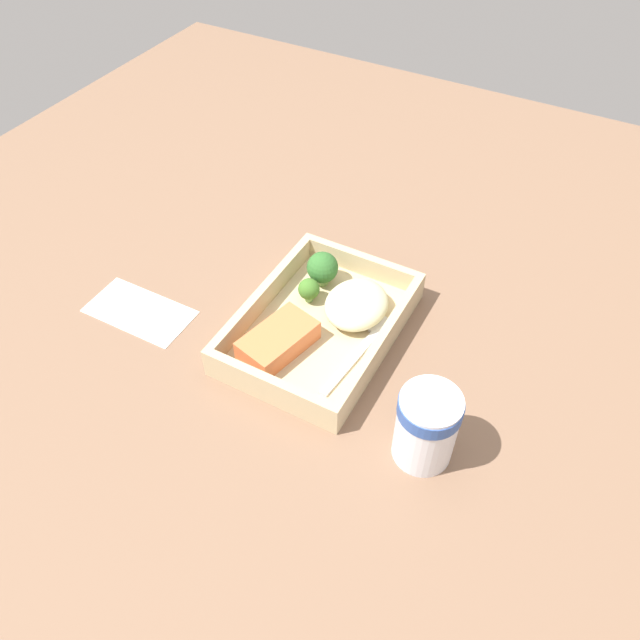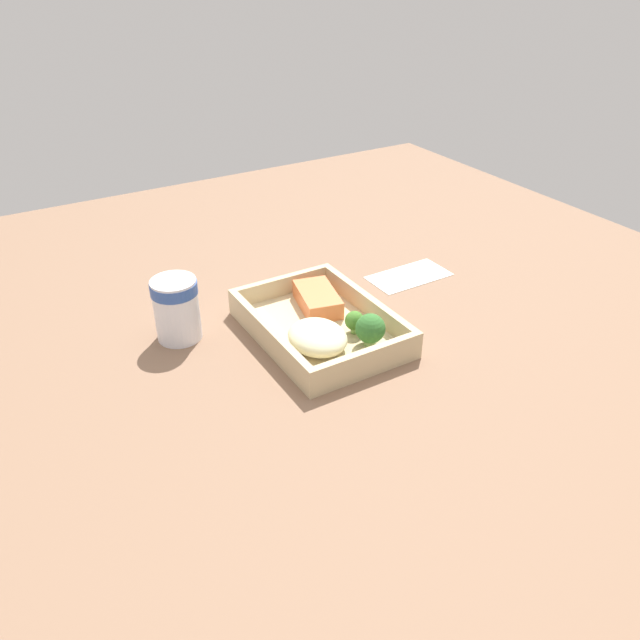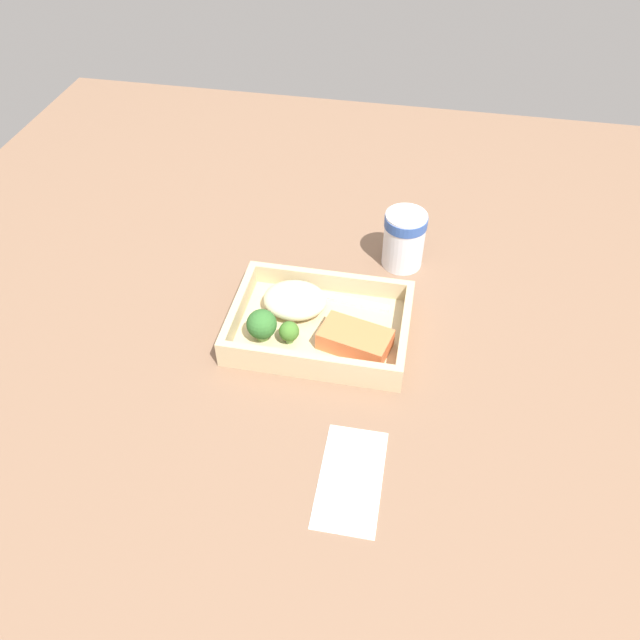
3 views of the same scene
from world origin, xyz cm
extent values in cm
cube|color=#7F5F48|center=(0.00, 0.00, -1.00)|extent=(160.00, 160.00, 2.00)
cube|color=#C5B086|center=(0.00, 0.00, 0.60)|extent=(27.06, 19.37, 1.20)
cube|color=#C5B086|center=(0.00, -9.09, 2.85)|extent=(27.06, 1.20, 3.30)
cube|color=#C5B086|center=(0.00, 9.09, 2.85)|extent=(27.06, 1.20, 3.30)
cube|color=#C5B086|center=(-12.93, 0.00, 2.85)|extent=(1.20, 16.97, 3.30)
cube|color=#C5B086|center=(12.93, 0.00, 2.85)|extent=(1.20, 16.97, 3.30)
cube|color=#E67542|center=(-5.89, 3.05, 2.70)|extent=(11.43, 8.12, 3.00)
ellipsoid|color=beige|center=(4.63, -3.20, 3.13)|extent=(10.00, 8.52, 3.86)
cylinder|color=#75A458|center=(3.91, 3.92, 1.88)|extent=(1.17, 1.17, 1.37)
sphere|color=#427528|center=(3.91, 3.92, 3.41)|extent=(3.07, 3.07, 3.07)
cylinder|color=#83AC61|center=(8.04, 3.99, 2.06)|extent=(1.73, 1.73, 1.73)
sphere|color=#326A2C|center=(8.04, 3.99, 4.18)|extent=(4.56, 4.56, 4.56)
cube|color=silver|center=(-3.77, -6.50, 1.42)|extent=(12.45, 2.45, 0.44)
cube|color=silver|center=(4.08, -7.37, 1.42)|extent=(3.62, 2.56, 0.44)
cylinder|color=white|center=(-10.75, -19.41, 5.08)|extent=(6.96, 6.96, 10.15)
cylinder|color=#3356A8|center=(-10.75, -19.41, 8.84)|extent=(7.17, 7.17, 1.83)
cube|color=white|center=(-8.71, 24.62, 0.12)|extent=(8.04, 15.34, 0.24)
camera|label=1|loc=(-50.77, -27.75, 63.88)|focal=35.00mm
camera|label=2|loc=(71.85, -42.95, 53.95)|focal=35.00mm
camera|label=3|loc=(-12.85, 66.54, 69.46)|focal=35.00mm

